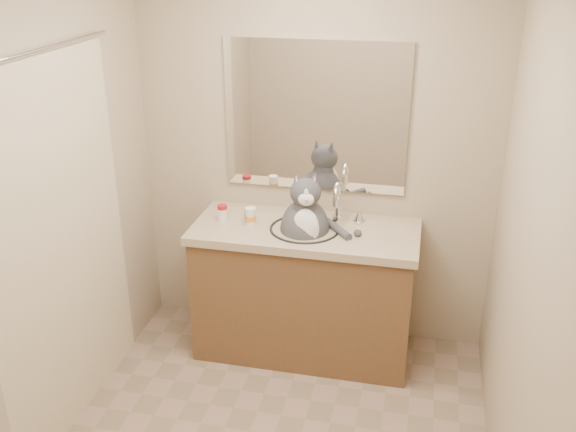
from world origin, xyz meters
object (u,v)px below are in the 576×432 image
object	(u,v)px
cat	(305,226)
pill_bottle_orange	(251,217)
grey_canister	(248,214)
pill_bottle_redcap	(222,213)

from	to	relation	value
cat	pill_bottle_orange	bearing A→B (deg)	164.95
pill_bottle_orange	grey_canister	size ratio (longest dim) A/B	1.80
cat	grey_canister	bearing A→B (deg)	152.34
pill_bottle_redcap	grey_canister	xyz separation A→B (m)	(0.14, 0.07, -0.02)
pill_bottle_redcap	grey_canister	bearing A→B (deg)	26.79
pill_bottle_redcap	pill_bottle_orange	size ratio (longest dim) A/B	0.95
cat	pill_bottle_orange	world-z (taller)	cat
pill_bottle_redcap	grey_canister	distance (m)	0.15
cat	pill_bottle_redcap	bearing A→B (deg)	163.57
pill_bottle_orange	grey_canister	xyz separation A→B (m)	(-0.04, 0.09, -0.02)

